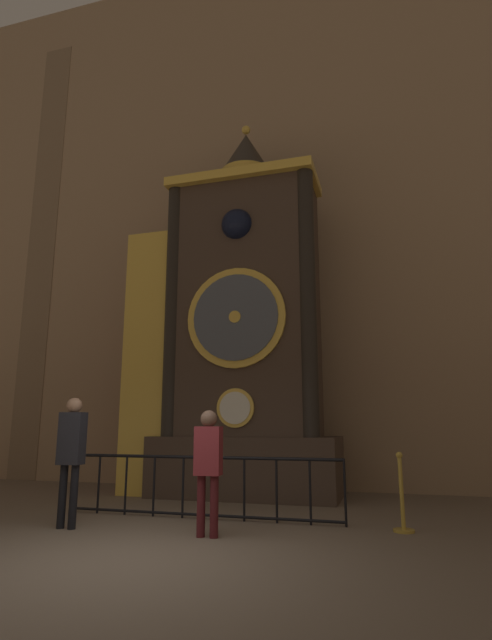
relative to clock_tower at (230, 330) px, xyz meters
name	(u,v)px	position (x,y,z in m)	size (l,w,h in m)	color
ground_plane	(118,561)	(0.40, -4.94, -3.41)	(28.00, 28.00, 0.00)	brown
cathedral_back_wall	(261,195)	(0.32, 1.55, 3.80)	(24.00, 0.32, 14.45)	#997A5B
clock_tower	(230,330)	(0.00, 0.00, 0.00)	(4.48, 1.79, 8.24)	#423328
railing_fence	(198,483)	(0.30, -2.45, -2.89)	(4.53, 0.05, 0.93)	black
visitor_near	(71,448)	(-1.16, -3.67, -2.32)	(0.36, 0.25, 1.79)	black
visitor_far	(208,459)	(0.91, -3.64, -2.44)	(0.36, 0.25, 1.60)	#461518
stanchion_post	(402,505)	(3.32, -2.58, -3.07)	(0.28, 0.28, 1.04)	#B28E33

